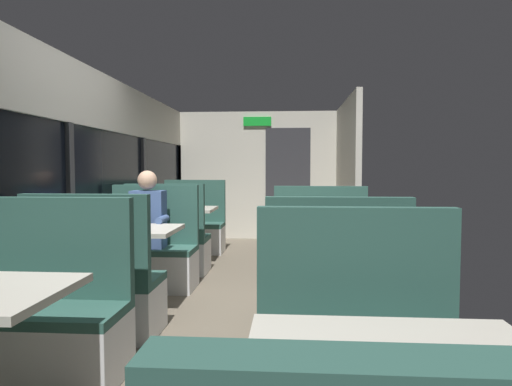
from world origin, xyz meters
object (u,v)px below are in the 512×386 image
(dining_table_mid_window, at_px, (128,239))
(bench_front_aisle_facing_entry, at_px, (360,381))
(dining_table_far_window, at_px, (182,215))
(bench_rear_aisle_facing_end, at_px, (335,307))
(bench_far_window_facing_end, at_px, (169,246))
(bench_rear_aisle_facing_entry, at_px, (321,264))
(bench_mid_window_facing_entry, at_px, (152,257))
(seated_passenger, at_px, (149,239))
(bench_far_window_facing_entry, at_px, (193,231))
(dining_table_rear_aisle, at_px, (327,245))
(bench_near_window_facing_entry, at_px, (48,325))
(coffee_cup_primary, at_px, (332,228))
(bench_mid_window_facing_end, at_px, (96,294))

(dining_table_mid_window, height_order, bench_front_aisle_facing_entry, bench_front_aisle_facing_entry)
(dining_table_far_window, height_order, bench_rear_aisle_facing_end, bench_rear_aisle_facing_end)
(dining_table_far_window, distance_m, bench_far_window_facing_end, 0.77)
(dining_table_mid_window, xyz_separation_m, bench_rear_aisle_facing_entry, (1.79, 0.50, -0.31))
(bench_mid_window_facing_entry, bearing_deg, dining_table_far_window, 90.00)
(dining_table_far_window, bearing_deg, bench_mid_window_facing_entry, -90.00)
(bench_mid_window_facing_entry, relative_size, bench_far_window_facing_end, 1.00)
(dining_table_far_window, distance_m, seated_passenger, 1.47)
(bench_far_window_facing_entry, bearing_deg, dining_table_rear_aisle, -59.13)
(bench_far_window_facing_end, relative_size, bench_front_aisle_facing_entry, 1.00)
(bench_near_window_facing_entry, xyz_separation_m, dining_table_mid_window, (0.00, 1.40, 0.31))
(bench_near_window_facing_entry, height_order, dining_table_far_window, bench_near_window_facing_entry)
(bench_front_aisle_facing_entry, bearing_deg, bench_rear_aisle_facing_end, 90.00)
(bench_far_window_facing_entry, relative_size, bench_rear_aisle_facing_entry, 1.00)
(dining_table_far_window, height_order, bench_far_window_facing_entry, bench_far_window_facing_entry)
(bench_far_window_facing_end, xyz_separation_m, coffee_cup_primary, (1.82, -1.61, 0.46))
(bench_far_window_facing_end, bearing_deg, dining_table_mid_window, -90.00)
(bench_mid_window_facing_entry, bearing_deg, bench_far_window_facing_entry, 90.00)
(bench_mid_window_facing_end, height_order, bench_mid_window_facing_entry, same)
(bench_far_window_facing_entry, bearing_deg, bench_mid_window_facing_entry, -90.00)
(bench_mid_window_facing_entry, bearing_deg, bench_far_window_facing_end, 90.00)
(dining_table_mid_window, xyz_separation_m, bench_mid_window_facing_entry, (0.00, 0.70, -0.31))
(bench_near_window_facing_entry, relative_size, dining_table_rear_aisle, 1.22)
(seated_passenger, distance_m, coffee_cup_primary, 2.02)
(bench_rear_aisle_facing_end, bearing_deg, dining_table_rear_aisle, 90.00)
(bench_near_window_facing_entry, bearing_deg, bench_front_aisle_facing_entry, -18.53)
(bench_rear_aisle_facing_end, bearing_deg, bench_near_window_facing_entry, -164.52)
(bench_front_aisle_facing_entry, xyz_separation_m, coffee_cup_primary, (0.03, 1.78, 0.46))
(bench_mid_window_facing_end, height_order, bench_rear_aisle_facing_entry, same)
(dining_table_far_window, xyz_separation_m, bench_front_aisle_facing_entry, (1.79, -4.09, -0.31))
(dining_table_rear_aisle, bearing_deg, seated_passenger, 155.20)
(bench_mid_window_facing_end, bearing_deg, dining_table_mid_window, 90.00)
(bench_far_window_facing_end, bearing_deg, bench_near_window_facing_entry, -90.00)
(bench_near_window_facing_entry, xyz_separation_m, bench_far_window_facing_entry, (0.00, 4.19, 0.00))
(bench_rear_aisle_facing_end, distance_m, bench_rear_aisle_facing_entry, 1.40)
(bench_far_window_facing_end, distance_m, bench_far_window_facing_entry, 1.40)
(dining_table_far_window, distance_m, bench_rear_aisle_facing_end, 3.50)
(bench_mid_window_facing_entry, bearing_deg, bench_rear_aisle_facing_end, -41.77)
(bench_front_aisle_facing_entry, xyz_separation_m, seated_passenger, (-1.79, 2.62, 0.21))
(dining_table_far_window, xyz_separation_m, bench_far_window_facing_end, (0.00, -0.70, -0.31))
(dining_table_far_window, xyz_separation_m, bench_rear_aisle_facing_end, (1.79, -2.99, -0.31))
(bench_mid_window_facing_end, relative_size, bench_front_aisle_facing_entry, 1.00)
(bench_mid_window_facing_entry, relative_size, bench_rear_aisle_facing_entry, 1.00)
(bench_mid_window_facing_entry, relative_size, bench_far_window_facing_entry, 1.00)
(bench_mid_window_facing_entry, height_order, seated_passenger, seated_passenger)
(bench_far_window_facing_entry, bearing_deg, bench_far_window_facing_end, -90.00)
(dining_table_mid_window, relative_size, bench_mid_window_facing_end, 0.82)
(bench_mid_window_facing_end, bearing_deg, coffee_cup_primary, 14.97)
(bench_far_window_facing_end, distance_m, dining_table_rear_aisle, 2.42)
(dining_table_mid_window, distance_m, bench_rear_aisle_facing_entry, 1.88)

